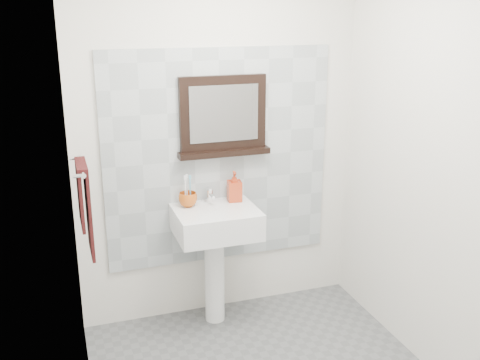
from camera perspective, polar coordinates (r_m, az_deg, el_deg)
name	(u,v)px	position (r m, az deg, el deg)	size (l,w,h in m)	color
back_wall	(219,143)	(3.88, -2.18, 3.73)	(2.00, 0.01, 2.50)	silver
front_wall	(407,288)	(2.00, 16.62, -10.50)	(2.00, 0.01, 2.50)	silver
left_wall	(79,213)	(2.68, -16.08, -3.23)	(0.01, 2.20, 2.50)	silver
right_wall	(443,173)	(3.38, 19.93, 0.67)	(0.01, 2.20, 2.50)	silver
splashback	(219,158)	(3.89, -2.11, 2.26)	(1.60, 0.02, 1.50)	#A9B3B7
pedestal_sink	(216,234)	(3.83, -2.48, -5.52)	(0.55, 0.44, 0.96)	white
toothbrush_cup	(188,200)	(3.80, -5.31, -1.99)	(0.12, 0.12, 0.10)	#BC5416
toothbrushes	(188,189)	(3.78, -5.36, -0.93)	(0.05, 0.04, 0.21)	white
soap_dispenser	(234,186)	(3.87, -0.57, -0.64)	(0.10, 0.10, 0.21)	#B01A14
framed_mirror	(223,118)	(3.81, -1.74, 6.33)	(0.64, 0.11, 0.54)	black
towel_bar	(81,166)	(3.26, -15.89, 1.34)	(0.07, 0.40, 0.03)	silver
hand_towel	(85,202)	(3.32, -15.48, -2.14)	(0.06, 0.30, 0.55)	black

